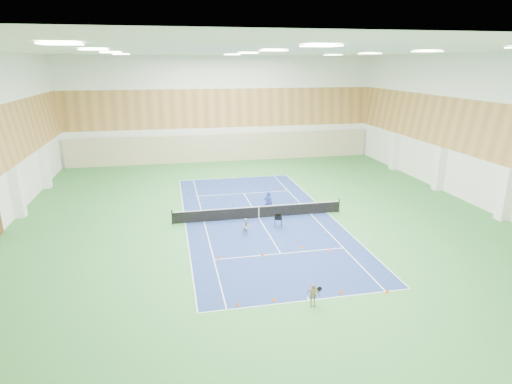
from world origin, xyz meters
TOP-DOWN VIEW (x-y plane):
  - ground at (0.00, 0.00)m, footprint 40.00×40.00m
  - room_shell at (0.00, 0.00)m, footprint 36.00×40.00m
  - wood_cladding at (0.00, 0.00)m, footprint 36.00×40.00m
  - ceiling_light_grid at (0.00, 0.00)m, footprint 21.40×25.40m
  - court_surface at (0.00, 0.00)m, footprint 10.97×23.77m
  - tennis_balls_scatter at (0.00, 0.00)m, footprint 10.57×22.77m
  - tennis_net at (0.00, 0.00)m, footprint 12.80×0.10m
  - back_curtain at (0.00, 19.75)m, footprint 35.40×0.16m
  - coach at (0.92, 0.84)m, footprint 0.75×0.59m
  - child_court at (-1.54, -3.11)m, footprint 0.68×0.58m
  - child_apron at (0.01, -12.34)m, footprint 0.72×0.42m
  - ball_cart at (0.95, -2.10)m, footprint 0.64×0.64m
  - cone_svc_a at (-3.83, -6.32)m, footprint 0.21×0.21m
  - cone_svc_b at (-1.17, -6.49)m, footprint 0.20×0.20m
  - cone_svc_c at (1.53, -5.85)m, footprint 0.20×0.20m
  - cone_svc_d at (3.10, -6.66)m, footprint 0.19×0.19m
  - cone_base_a at (-3.54, -11.61)m, footprint 0.18×0.18m
  - cone_base_b at (-1.72, -11.54)m, footprint 0.21×0.21m
  - cone_base_c at (1.80, -11.58)m, footprint 0.21×0.21m
  - cone_base_d at (4.12, -11.99)m, footprint 0.19×0.19m

SIDE VIEW (x-z plane):
  - ground at x=0.00m, z-range 0.00..0.00m
  - court_surface at x=0.00m, z-range 0.00..0.01m
  - tennis_balls_scatter at x=0.00m, z-range 0.01..0.08m
  - cone_base_a at x=-3.54m, z-range 0.00..0.20m
  - cone_svc_d at x=3.10m, z-range 0.00..0.21m
  - cone_base_d at x=4.12m, z-range 0.00..0.21m
  - cone_svc_c at x=1.53m, z-range 0.00..0.21m
  - cone_svc_b at x=-1.17m, z-range 0.00..0.23m
  - cone_base_b at x=-1.72m, z-range 0.00..0.23m
  - cone_svc_a at x=-3.83m, z-range 0.00..0.23m
  - cone_base_c at x=1.80m, z-range 0.00..0.24m
  - ball_cart at x=0.95m, z-range 0.00..0.93m
  - tennis_net at x=0.00m, z-range 0.00..1.10m
  - child_apron at x=0.01m, z-range 0.00..1.16m
  - child_court at x=-1.54m, z-range 0.00..1.22m
  - coach at x=0.92m, z-range 0.00..1.80m
  - back_curtain at x=0.00m, z-range 0.00..3.20m
  - room_shell at x=0.00m, z-range 0.00..12.00m
  - wood_cladding at x=0.00m, z-range 4.00..12.00m
  - ceiling_light_grid at x=0.00m, z-range 11.89..11.95m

